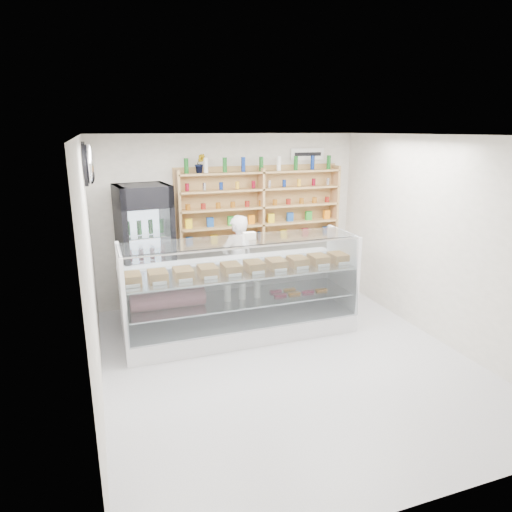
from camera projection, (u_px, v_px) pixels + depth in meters
name	position (u px, v px, depth m)	size (l,w,h in m)	color
room	(289.00, 255.00, 5.48)	(5.00, 5.00, 5.00)	silver
display_counter	(241.00, 309.00, 6.51)	(3.27, 0.98, 1.42)	white
shop_worker	(238.00, 264.00, 7.30)	(0.58, 0.38, 1.58)	silver
drinks_cooler	(146.00, 254.00, 6.88)	(0.84, 0.82, 2.09)	black
wall_shelving	(261.00, 207.00, 7.71)	(2.84, 0.28, 1.33)	#B17D53
potted_plant	(200.00, 163.00, 7.18)	(0.17, 0.13, 0.30)	#1E6626
security_mirror	(89.00, 164.00, 5.59)	(0.15, 0.50, 0.50)	silver
wall_sign	(307.00, 154.00, 7.89)	(0.62, 0.03, 0.20)	white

